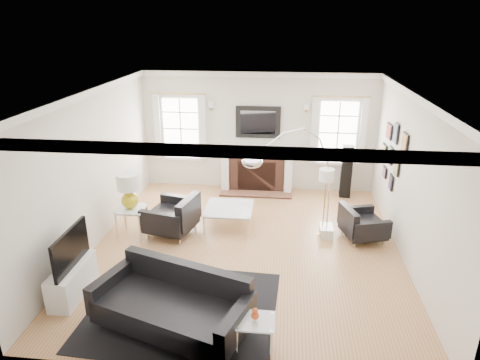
# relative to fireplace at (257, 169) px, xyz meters

# --- Properties ---
(floor) EXTENTS (6.00, 6.00, 0.00)m
(floor) POSITION_rel_fireplace_xyz_m (0.00, -2.79, -0.54)
(floor) COLOR #A06C43
(floor) RESTS_ON ground
(back_wall) EXTENTS (5.50, 0.04, 2.80)m
(back_wall) POSITION_rel_fireplace_xyz_m (0.00, 0.21, 0.86)
(back_wall) COLOR beige
(back_wall) RESTS_ON floor
(front_wall) EXTENTS (5.50, 0.04, 2.80)m
(front_wall) POSITION_rel_fireplace_xyz_m (0.00, -5.79, 0.86)
(front_wall) COLOR beige
(front_wall) RESTS_ON floor
(left_wall) EXTENTS (0.04, 6.00, 2.80)m
(left_wall) POSITION_rel_fireplace_xyz_m (-2.75, -2.79, 0.86)
(left_wall) COLOR beige
(left_wall) RESTS_ON floor
(right_wall) EXTENTS (0.04, 6.00, 2.80)m
(right_wall) POSITION_rel_fireplace_xyz_m (2.75, -2.79, 0.86)
(right_wall) COLOR beige
(right_wall) RESTS_ON floor
(ceiling) EXTENTS (5.50, 6.00, 0.02)m
(ceiling) POSITION_rel_fireplace_xyz_m (0.00, -2.79, 2.26)
(ceiling) COLOR white
(ceiling) RESTS_ON back_wall
(crown_molding) EXTENTS (5.50, 6.00, 0.12)m
(crown_molding) POSITION_rel_fireplace_xyz_m (0.00, -2.79, 2.20)
(crown_molding) COLOR white
(crown_molding) RESTS_ON back_wall
(fireplace) EXTENTS (1.70, 0.69, 1.11)m
(fireplace) POSITION_rel_fireplace_xyz_m (0.00, 0.00, 0.00)
(fireplace) COLOR white
(fireplace) RESTS_ON floor
(mantel_mirror) EXTENTS (1.05, 0.07, 0.75)m
(mantel_mirror) POSITION_rel_fireplace_xyz_m (0.00, 0.16, 1.11)
(mantel_mirror) COLOR black
(mantel_mirror) RESTS_ON back_wall
(window_left) EXTENTS (1.24, 0.15, 1.62)m
(window_left) POSITION_rel_fireplace_xyz_m (-1.85, 0.16, 0.92)
(window_left) COLOR white
(window_left) RESTS_ON back_wall
(window_right) EXTENTS (1.24, 0.15, 1.62)m
(window_right) POSITION_rel_fireplace_xyz_m (1.85, 0.16, 0.92)
(window_right) COLOR white
(window_right) RESTS_ON back_wall
(gallery_wall) EXTENTS (0.04, 1.73, 1.29)m
(gallery_wall) POSITION_rel_fireplace_xyz_m (2.72, -1.50, 0.99)
(gallery_wall) COLOR black
(gallery_wall) RESTS_ON right_wall
(tv_unit) EXTENTS (0.35, 1.00, 1.09)m
(tv_unit) POSITION_rel_fireplace_xyz_m (-2.44, -4.49, -0.21)
(tv_unit) COLOR white
(tv_unit) RESTS_ON floor
(area_rug) EXTENTS (2.74, 2.32, 0.01)m
(area_rug) POSITION_rel_fireplace_xyz_m (-0.73, -4.67, -0.54)
(area_rug) COLOR black
(area_rug) RESTS_ON floor
(sofa) EXTENTS (2.26, 1.56, 0.68)m
(sofa) POSITION_rel_fireplace_xyz_m (-0.75, -5.04, -0.17)
(sofa) COLOR black
(sofa) RESTS_ON floor
(armchair_left) EXTENTS (1.05, 1.13, 0.65)m
(armchair_left) POSITION_rel_fireplace_xyz_m (-1.42, -2.41, -0.18)
(armchair_left) COLOR black
(armchair_left) RESTS_ON floor
(armchair_right) EXTENTS (0.92, 0.98, 0.55)m
(armchair_right) POSITION_rel_fireplace_xyz_m (2.11, -2.25, -0.24)
(armchair_right) COLOR black
(armchair_right) RESTS_ON floor
(coffee_table) EXTENTS (0.93, 0.93, 0.41)m
(coffee_table) POSITION_rel_fireplace_xyz_m (-0.41, -1.98, -0.16)
(coffee_table) COLOR silver
(coffee_table) RESTS_ON floor
(side_table_left) EXTENTS (0.53, 0.53, 0.58)m
(side_table_left) POSITION_rel_fireplace_xyz_m (-2.20, -2.58, -0.07)
(side_table_left) COLOR silver
(side_table_left) RESTS_ON floor
(nesting_table) EXTENTS (0.48, 0.40, 0.53)m
(nesting_table) POSITION_rel_fireplace_xyz_m (0.36, -5.44, -0.13)
(nesting_table) COLOR silver
(nesting_table) RESTS_ON floor
(gourd_lamp) EXTENTS (0.43, 0.43, 0.69)m
(gourd_lamp) POSITION_rel_fireplace_xyz_m (-2.20, -2.58, 0.44)
(gourd_lamp) COLOR gold
(gourd_lamp) RESTS_ON side_table_left
(orange_vase) EXTENTS (0.10, 0.10, 0.15)m
(orange_vase) POSITION_rel_fireplace_xyz_m (0.36, -5.44, 0.08)
(orange_vase) COLOR #B74417
(orange_vase) RESTS_ON nesting_table
(arc_floor_lamp) EXTENTS (1.64, 1.51, 2.32)m
(arc_floor_lamp) POSITION_rel_fireplace_xyz_m (0.82, -2.74, 0.71)
(arc_floor_lamp) COLOR white
(arc_floor_lamp) RESTS_ON floor
(stick_floor_lamp) EXTENTS (0.28, 0.28, 1.36)m
(stick_floor_lamp) POSITION_rel_fireplace_xyz_m (1.42, -2.17, 0.63)
(stick_floor_lamp) COLOR #B98F40
(stick_floor_lamp) RESTS_ON floor
(speaker_tower) EXTENTS (0.26, 0.26, 1.23)m
(speaker_tower) POSITION_rel_fireplace_xyz_m (2.08, -0.14, 0.07)
(speaker_tower) COLOR black
(speaker_tower) RESTS_ON floor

